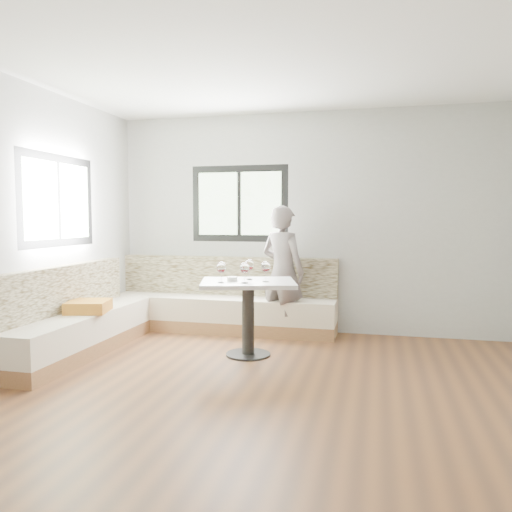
{
  "coord_description": "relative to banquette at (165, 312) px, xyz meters",
  "views": [
    {
      "loc": [
        0.87,
        -3.85,
        1.47
      ],
      "look_at": [
        -0.39,
        1.31,
        1.06
      ],
      "focal_mm": 35.0,
      "sensor_mm": 36.0,
      "label": 1
    }
  ],
  "objects": [
    {
      "name": "banquette",
      "position": [
        0.0,
        0.0,
        0.0
      ],
      "size": [
        2.9,
        2.8,
        0.95
      ],
      "color": "#9C6A40",
      "rests_on": "ground"
    },
    {
      "name": "table",
      "position": [
        1.14,
        -0.42,
        0.27
      ],
      "size": [
        1.14,
        0.99,
        0.8
      ],
      "rotation": [
        0.0,
        0.0,
        0.27
      ],
      "color": "black",
      "rests_on": "ground"
    },
    {
      "name": "wine_glass_d",
      "position": [
        1.13,
        -0.31,
        0.62
      ],
      "size": [
        0.1,
        0.1,
        0.22
      ],
      "color": "white",
      "rests_on": "table"
    },
    {
      "name": "olive_ramekin",
      "position": [
        0.98,
        -0.47,
        0.49
      ],
      "size": [
        0.11,
        0.11,
        0.04
      ],
      "color": "white",
      "rests_on": "table"
    },
    {
      "name": "room",
      "position": [
        1.51,
        -1.55,
        1.08
      ],
      "size": [
        5.01,
        5.01,
        2.81
      ],
      "color": "brown",
      "rests_on": "ground"
    },
    {
      "name": "wine_glass_c",
      "position": [
        1.34,
        -0.47,
        0.62
      ],
      "size": [
        0.1,
        0.1,
        0.22
      ],
      "color": "white",
      "rests_on": "table"
    },
    {
      "name": "wine_glass_b",
      "position": [
        1.16,
        -0.61,
        0.62
      ],
      "size": [
        0.1,
        0.1,
        0.22
      ],
      "color": "white",
      "rests_on": "table"
    },
    {
      "name": "person",
      "position": [
        1.34,
        0.5,
        0.47
      ],
      "size": [
        0.7,
        0.6,
        1.61
      ],
      "primitive_type": "imported",
      "rotation": [
        0.0,
        0.0,
        2.71
      ],
      "color": "#6A605F",
      "rests_on": "ground"
    },
    {
      "name": "wine_glass_a",
      "position": [
        0.91,
        -0.64,
        0.62
      ],
      "size": [
        0.1,
        0.1,
        0.22
      ],
      "color": "white",
      "rests_on": "table"
    }
  ]
}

